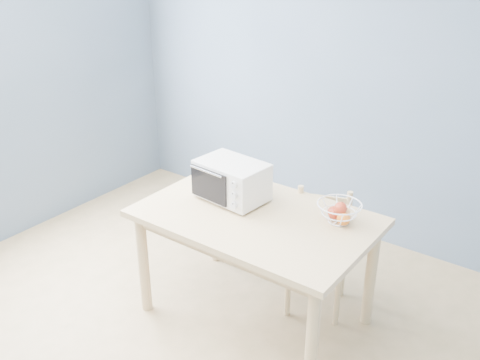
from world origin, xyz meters
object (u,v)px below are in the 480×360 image
Objects in this scene: fruit_basket at (340,212)px; dining_chair at (319,252)px; dining_table at (256,229)px; toaster_oven at (230,179)px.

dining_chair is (-0.19, 0.15, -0.42)m from fruit_basket.
dining_table is at bearing -154.25° from fruit_basket.
dining_chair is at bearing 55.20° from dining_table.
fruit_basket is at bearing 25.75° from dining_table.
toaster_oven is 1.50× the size of fruit_basket.
dining_table is 0.52m from fruit_basket.
dining_table is at bearing -145.02° from dining_chair.
dining_chair is at bearing 141.98° from fruit_basket.
toaster_oven reaches higher than fruit_basket.
toaster_oven reaches higher than dining_chair.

